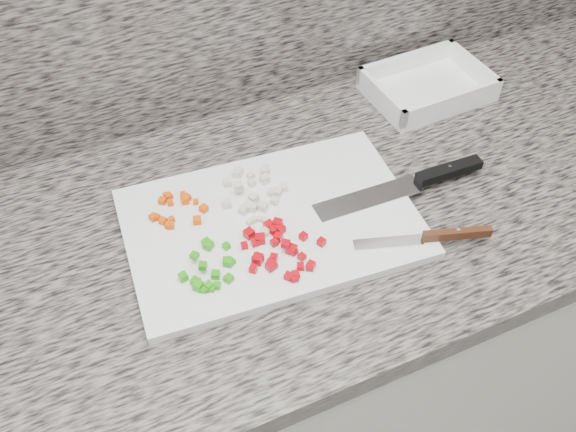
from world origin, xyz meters
The scene contains 11 objects.
cabinet centered at (0.00, 1.44, 0.43)m, with size 3.92×0.62×0.86m, color silver.
countertop centered at (0.00, 1.44, 0.88)m, with size 3.96×0.64×0.04m, color slate.
cutting_board centered at (0.07, 1.42, 0.91)m, with size 0.46×0.30×0.02m, color white.
carrot_pile centered at (-0.06, 1.50, 0.92)m, with size 0.09×0.09×0.01m.
onion_pile centered at (0.07, 1.49, 0.92)m, with size 0.11×0.11×0.02m.
green_pepper_pile centered at (-0.05, 1.36, 0.92)m, with size 0.09×0.10×0.02m.
red_pepper_pile centered at (0.05, 1.36, 0.92)m, with size 0.13×0.12×0.02m.
garlic_pile centered at (0.05, 1.41, 0.92)m, with size 0.05×0.05×0.01m.
chef_knife centered at (0.33, 1.40, 0.92)m, with size 0.31×0.05×0.02m.
paring_knife centered at (0.29, 1.28, 0.92)m, with size 0.21×0.08×0.02m.
tray centered at (0.49, 1.62, 0.92)m, with size 0.23×0.17×0.05m.
Camera 1 is at (-0.19, 0.78, 1.66)m, focal length 40.00 mm.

